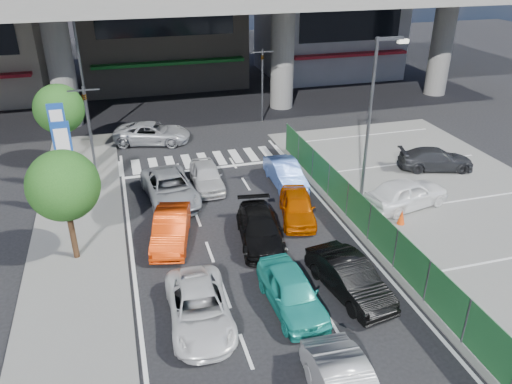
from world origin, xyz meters
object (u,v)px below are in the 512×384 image
object	(u,v)px
signboard_near	(65,156)
taxi_teal_mid	(292,291)
street_lamp_left	(84,69)
tree_far	(59,109)
wagon_silver_front_left	(170,188)
hatch_black_mid_right	(350,278)
parked_sedan_white	(406,193)
traffic_light_right	(262,67)
sedan_black_mid	(260,229)
traffic_cone	(402,217)
parked_sedan_dgrey	(436,159)
sedan_white_mid_left	(199,308)
street_lamp_right	(374,107)
taxi_orange_right	(297,207)
traffic_light_left	(86,110)
taxi_orange_left	(171,229)
crossing_wagon_silver	(152,133)
signboard_far	(60,135)
sedan_white_front_mid	(207,176)
kei_truck_front_right	(285,173)
tree_near	(63,186)

from	to	relation	value
signboard_near	taxi_teal_mid	xyz separation A→B (m)	(7.74, -9.31, -2.37)
street_lamp_left	tree_far	world-z (taller)	street_lamp_left
wagon_silver_front_left	tree_far	bearing A→B (deg)	123.95
signboard_near	tree_far	bearing A→B (deg)	95.27
taxi_teal_mid	hatch_black_mid_right	bearing A→B (deg)	2.12
parked_sedan_white	hatch_black_mid_right	bearing A→B (deg)	121.72
traffic_light_right	street_lamp_left	distance (m)	11.90
sedan_black_mid	traffic_cone	bearing A→B (deg)	4.31
parked_sedan_dgrey	sedan_black_mid	bearing A→B (deg)	127.30
sedan_white_mid_left	sedan_black_mid	distance (m)	5.64
wagon_silver_front_left	traffic_cone	distance (m)	11.35
street_lamp_right	tree_far	distance (m)	17.27
traffic_light_right	tree_far	distance (m)	14.05
street_lamp_left	sedan_white_mid_left	xyz separation A→B (m)	(3.55, -19.22, -4.15)
taxi_orange_right	wagon_silver_front_left	bearing A→B (deg)	161.30
parked_sedan_white	parked_sedan_dgrey	distance (m)	5.48
traffic_light_left	parked_sedan_white	distance (m)	16.89
signboard_near	tree_far	world-z (taller)	tree_far
traffic_light_left	taxi_orange_left	distance (m)	9.00
crossing_wagon_silver	sedan_black_mid	bearing A→B (deg)	-150.55
signboard_far	sedan_white_mid_left	xyz separation A→B (m)	(4.82, -12.22, -2.44)
sedan_black_mid	wagon_silver_front_left	bearing A→B (deg)	131.24
parked_sedan_dgrey	sedan_white_mid_left	bearing A→B (deg)	136.65
crossing_wagon_silver	parked_sedan_white	size ratio (longest dim) A/B	1.09
tree_far	sedan_black_mid	world-z (taller)	tree_far
tree_far	parked_sedan_dgrey	distance (m)	21.61
tree_far	traffic_cone	xyz separation A→B (m)	(15.21, -11.71, -2.97)
traffic_light_right	sedan_white_front_mid	distance (m)	11.93
street_lamp_right	tree_far	bearing A→B (deg)	150.42
sedan_black_mid	wagon_silver_front_left	distance (m)	5.95
street_lamp_right	parked_sedan_white	size ratio (longest dim) A/B	1.80
traffic_light_left	signboard_near	bearing A→B (deg)	-104.02
street_lamp_right	street_lamp_left	size ratio (longest dim) A/B	1.00
taxi_orange_left	taxi_orange_right	bearing A→B (deg)	17.08
hatch_black_mid_right	wagon_silver_front_left	world-z (taller)	same
street_lamp_right	wagon_silver_front_left	world-z (taller)	street_lamp_right
street_lamp_left	parked_sedan_white	size ratio (longest dim) A/B	1.80
traffic_light_right	kei_truck_front_right	distance (m)	11.28
taxi_teal_mid	traffic_cone	xyz separation A→B (m)	(6.87, 4.11, -0.28)
traffic_cone	crossing_wagon_silver	bearing A→B (deg)	125.85
street_lamp_right	sedan_white_front_mid	bearing A→B (deg)	157.25
sedan_white_mid_left	taxi_teal_mid	size ratio (longest dim) A/B	1.10
tree_far	tree_near	bearing A→B (deg)	-85.64
traffic_light_left	parked_sedan_white	bearing A→B (deg)	-27.93
signboard_far	sedan_black_mid	size ratio (longest dim) A/B	1.07
taxi_orange_right	hatch_black_mid_right	bearing A→B (deg)	-76.85
taxi_orange_right	tree_near	bearing A→B (deg)	-162.20
taxi_orange_left	wagon_silver_front_left	distance (m)	4.00
tree_far	sedan_white_front_mid	world-z (taller)	tree_far
traffic_light_left	tree_near	distance (m)	8.06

